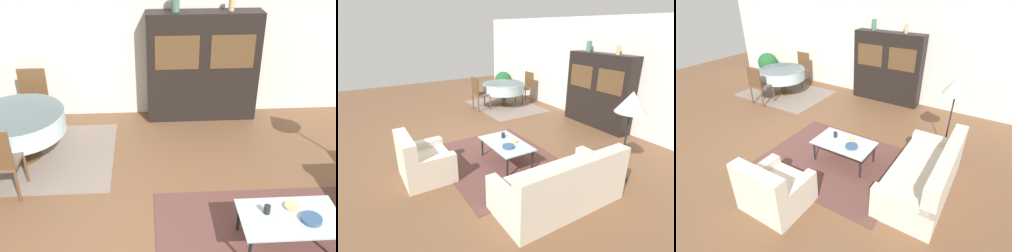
% 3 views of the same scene
% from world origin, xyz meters
% --- Properties ---
extents(ground_plane, '(14.00, 14.00, 0.00)m').
position_xyz_m(ground_plane, '(0.00, 0.00, 0.00)').
color(ground_plane, brown).
extents(wall_back, '(10.00, 0.06, 2.70)m').
position_xyz_m(wall_back, '(0.00, 3.63, 1.35)').
color(wall_back, silver).
rests_on(wall_back, ground_plane).
extents(area_rug, '(2.58, 2.09, 0.01)m').
position_xyz_m(area_rug, '(1.30, 0.23, 0.01)').
color(area_rug, brown).
rests_on(area_rug, ground_plane).
extents(dining_rug, '(2.50, 1.82, 0.01)m').
position_xyz_m(dining_rug, '(-1.81, 2.25, 0.01)').
color(dining_rug, gray).
rests_on(dining_rug, ground_plane).
extents(couch, '(0.87, 1.88, 0.85)m').
position_xyz_m(couch, '(2.94, 0.32, 0.29)').
color(couch, beige).
rests_on(couch, ground_plane).
extents(armchair, '(0.89, 0.80, 0.82)m').
position_xyz_m(armchair, '(1.16, -1.17, 0.30)').
color(armchair, beige).
rests_on(armchair, ground_plane).
extents(coffee_table, '(1.08, 0.65, 0.40)m').
position_xyz_m(coffee_table, '(1.44, 0.32, 0.38)').
color(coffee_table, black).
rests_on(coffee_table, area_rug).
extents(display_cabinet, '(1.85, 0.39, 1.84)m').
position_xyz_m(display_cabinet, '(0.90, 3.39, 0.92)').
color(display_cabinet, black).
rests_on(display_cabinet, ground_plane).
extents(dining_table, '(1.33, 1.33, 0.73)m').
position_xyz_m(dining_table, '(-1.88, 2.24, 0.59)').
color(dining_table, brown).
rests_on(dining_table, dining_rug).
extents(dining_chair_near, '(0.44, 0.44, 1.01)m').
position_xyz_m(dining_chair_near, '(-1.88, 1.35, 0.58)').
color(dining_chair_near, brown).
rests_on(dining_chair_near, dining_rug).
extents(dining_chair_far, '(0.44, 0.44, 1.01)m').
position_xyz_m(dining_chair_far, '(-1.88, 3.13, 0.58)').
color(dining_chair_far, brown).
rests_on(dining_chair_far, dining_rug).
extents(floor_lamp, '(0.48, 0.48, 1.54)m').
position_xyz_m(floor_lamp, '(2.93, 1.68, 1.33)').
color(floor_lamp, black).
rests_on(floor_lamp, ground_plane).
extents(cup, '(0.07, 0.07, 0.10)m').
position_xyz_m(cup, '(1.20, 0.40, 0.46)').
color(cup, '#232328').
rests_on(cup, coffee_table).
extents(bowl, '(0.22, 0.22, 0.04)m').
position_xyz_m(bowl, '(1.63, 0.26, 0.43)').
color(bowl, '#33517A').
rests_on(bowl, coffee_table).
extents(bowl_small, '(0.15, 0.15, 0.03)m').
position_xyz_m(bowl_small, '(1.49, 0.46, 0.43)').
color(bowl_small, tan).
rests_on(bowl_small, coffee_table).
extents(vase_tall, '(0.13, 0.13, 0.27)m').
position_xyz_m(vase_tall, '(0.43, 3.39, 1.98)').
color(vase_tall, '#4C7A60').
rests_on(vase_tall, display_cabinet).
extents(vase_short, '(0.09, 0.09, 0.22)m').
position_xyz_m(vase_short, '(1.30, 3.39, 1.95)').
color(vase_short, tan).
rests_on(vase_short, display_cabinet).
extents(potted_plant, '(0.66, 0.66, 0.83)m').
position_xyz_m(potted_plant, '(-3.37, 3.10, 0.48)').
color(potted_plant, beige).
rests_on(potted_plant, ground_plane).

